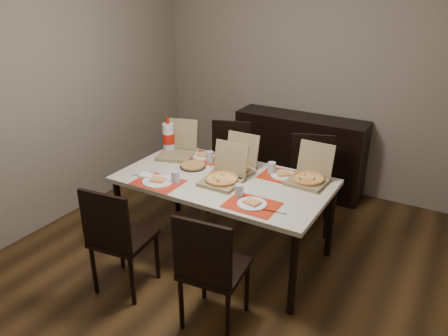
{
  "coord_description": "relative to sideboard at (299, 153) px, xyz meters",
  "views": [
    {
      "loc": [
        1.65,
        -2.79,
        2.33
      ],
      "look_at": [
        -0.07,
        0.16,
        0.85
      ],
      "focal_mm": 35.0,
      "sensor_mm": 36.0,
      "label": 1
    }
  ],
  "objects": [
    {
      "name": "soda_bottle",
      "position": [
        -0.87,
        -1.34,
        0.45
      ],
      "size": [
        0.12,
        0.12,
        0.35
      ],
      "color": "silver",
      "rests_on": "dining_table"
    },
    {
      "name": "pizza_box_right",
      "position": [
        0.58,
        -1.32,
        0.35
      ],
      "size": [
        0.32,
        0.36,
        0.31
      ],
      "color": "olive",
      "rests_on": "dining_table"
    },
    {
      "name": "chair_far_right",
      "position": [
        0.4,
        -0.73,
        0.06
      ],
      "size": [
        0.53,
        0.53,
        0.93
      ],
      "color": "black",
      "rests_on": "ground"
    },
    {
      "name": "pizza_box_extra",
      "position": [
        -0.07,
        -1.43,
        0.35
      ],
      "size": [
        0.32,
        0.35,
        0.32
      ],
      "color": "olive",
      "rests_on": "dining_table"
    },
    {
      "name": "chair_near_right",
      "position": [
        0.31,
        -2.48,
        0.06
      ],
      "size": [
        0.46,
        0.46,
        0.93
      ],
      "color": "black",
      "rests_on": "ground"
    },
    {
      "name": "chair_near_left",
      "position": [
        -0.51,
        -2.5,
        0.06
      ],
      "size": [
        0.47,
        0.47,
        0.93
      ],
      "color": "black",
      "rests_on": "ground"
    },
    {
      "name": "dip_bowl",
      "position": [
        0.04,
        -1.42,
        0.32
      ],
      "size": [
        0.16,
        0.16,
        0.03
      ],
      "primitive_type": "imported",
      "rotation": [
        0.0,
        0.0,
        -0.2
      ],
      "color": "white",
      "rests_on": "dining_table"
    },
    {
      "name": "napkin_loose",
      "position": [
        -0.0,
        -1.66,
        0.31
      ],
      "size": [
        0.16,
        0.16,
        0.02
      ],
      "primitive_type": "cube",
      "rotation": [
        0.0,
        0.0,
        0.89
      ],
      "color": "white",
      "rests_on": "dining_table"
    },
    {
      "name": "setting_near_left",
      "position": [
        -0.5,
        -1.95,
        0.32
      ],
      "size": [
        0.5,
        0.3,
        0.11
      ],
      "color": "red",
      "rests_on": "dining_table"
    },
    {
      "name": "chair_far_left",
      "position": [
        -0.52,
        -0.76,
        0.06
      ],
      "size": [
        0.53,
        0.53,
        0.93
      ],
      "color": "black",
      "rests_on": "ground"
    },
    {
      "name": "pizza_box_left",
      "position": [
        -0.74,
        -1.38,
        0.36
      ],
      "size": [
        0.41,
        0.44,
        0.33
      ],
      "color": "olive",
      "rests_on": "dining_table"
    },
    {
      "name": "setting_far_left",
      "position": [
        -0.48,
        -1.31,
        0.32
      ],
      "size": [
        0.51,
        0.3,
        0.11
      ],
      "color": "red",
      "rests_on": "dining_table"
    },
    {
      "name": "room_walls",
      "position": [
        0.0,
        -1.35,
        1.28
      ],
      "size": [
        3.84,
        4.02,
        2.62
      ],
      "color": "gray",
      "rests_on": "ground"
    },
    {
      "name": "ground",
      "position": [
        0.0,
        -1.78,
        -0.46
      ],
      "size": [
        3.8,
        4.0,
        0.02
      ],
      "primitive_type": "cube",
      "color": "#462D15",
      "rests_on": "ground"
    },
    {
      "name": "dining_table",
      "position": [
        -0.07,
        -1.62,
        0.23
      ],
      "size": [
        1.8,
        1.0,
        0.75
      ],
      "color": "beige",
      "rests_on": "ground"
    },
    {
      "name": "sideboard",
      "position": [
        0.0,
        0.0,
        0.0
      ],
      "size": [
        1.5,
        0.4,
        0.9
      ],
      "primitive_type": "cube",
      "color": "black",
      "rests_on": "ground"
    },
    {
      "name": "faina_plate",
      "position": [
        -0.44,
        -1.55,
        0.31
      ],
      "size": [
        0.24,
        0.24,
        0.03
      ],
      "color": "black",
      "rests_on": "dining_table"
    },
    {
      "name": "setting_near_right",
      "position": [
        0.31,
        -1.91,
        0.32
      ],
      "size": [
        0.49,
        0.3,
        0.11
      ],
      "color": "red",
      "rests_on": "dining_table"
    },
    {
      "name": "pizza_box_center",
      "position": [
        -0.04,
        -1.69,
        0.35
      ],
      "size": [
        0.31,
        0.35,
        0.32
      ],
      "color": "olive",
      "rests_on": "dining_table"
    },
    {
      "name": "setting_far_right",
      "position": [
        0.32,
        -1.32,
        0.32
      ],
      "size": [
        0.45,
        0.3,
        0.11
      ],
      "color": "red",
      "rests_on": "dining_table"
    }
  ]
}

